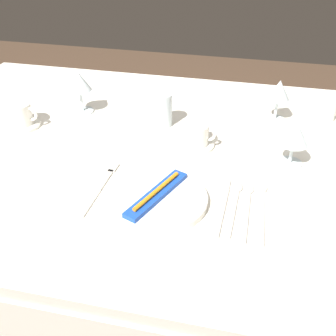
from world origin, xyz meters
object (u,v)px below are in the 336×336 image
spoon_soup (235,201)px  wine_glass_right (295,135)px  wine_glass_left (279,92)px  spoon_dessert (247,204)px  fork_outer (101,186)px  dinner_knife (221,208)px  toothbrush_package (157,194)px  coffee_cup_left (194,134)px  dinner_plate (157,199)px  coffee_cup_far (19,114)px  spoon_tea (262,204)px  drink_tumbler (162,112)px  wine_glass_far (79,84)px  coffee_cup_right (324,108)px

spoon_soup → wine_glass_right: 0.25m
wine_glass_left → spoon_dessert: bearing=-97.2°
wine_glass_left → fork_outer: bearing=-132.0°
spoon_dessert → dinner_knife: bearing=-153.7°
toothbrush_package → wine_glass_right: (0.31, 0.24, 0.06)m
toothbrush_package → coffee_cup_left: coffee_cup_left is taller
dinner_plate → spoon_dessert: dinner_plate is taller
coffee_cup_left → dinner_plate: bearing=-98.3°
fork_outer → spoon_dessert: 0.36m
wine_glass_right → fork_outer: bearing=-155.6°
coffee_cup_far → wine_glass_right: wine_glass_right is taller
spoon_dessert → spoon_tea: size_ratio=0.94×
fork_outer → drink_tumbler: bearing=78.2°
dinner_plate → spoon_soup: bearing=13.2°
spoon_dessert → drink_tumbler: drink_tumbler is taller
dinner_knife → spoon_dessert: size_ratio=1.00×
fork_outer → wine_glass_left: bearing=48.0°
spoon_dessert → wine_glass_right: wine_glass_right is taller
toothbrush_package → fork_outer: bearing=168.2°
coffee_cup_left → wine_glass_far: (-0.40, 0.14, 0.06)m
dinner_knife → drink_tumbler: (-0.23, 0.38, 0.04)m
coffee_cup_far → wine_glass_far: wine_glass_far is taller
toothbrush_package → wine_glass_far: (-0.36, 0.41, 0.07)m
spoon_soup → spoon_tea: bearing=2.7°
dinner_knife → coffee_cup_far: bearing=157.9°
toothbrush_package → coffee_cup_left: size_ratio=1.95×
dinner_knife → spoon_soup: size_ratio=1.03×
coffee_cup_right → wine_glass_right: wine_glass_right is taller
coffee_cup_left → wine_glass_far: 0.43m
coffee_cup_left → drink_tumbler: (-0.12, 0.11, 0.01)m
fork_outer → coffee_cup_right: 0.75m
spoon_soup → coffee_cup_far: 0.73m
spoon_dessert → coffee_cup_right: size_ratio=2.11×
spoon_soup → coffee_cup_right: bearing=63.8°
dinner_plate → coffee_cup_right: size_ratio=2.35×
spoon_soup → coffee_cup_left: size_ratio=1.95×
coffee_cup_right → wine_glass_left: (-0.15, -0.02, 0.05)m
coffee_cup_right → wine_glass_far: (-0.77, -0.10, 0.05)m
coffee_cup_right → wine_glass_right: bearing=-110.6°
dinner_plate → spoon_dessert: (0.21, 0.04, -0.01)m
fork_outer → dinner_plate: bearing=-11.8°
toothbrush_package → coffee_cup_left: bearing=81.7°
fork_outer → wine_glass_left: wine_glass_left is taller
coffee_cup_far → wine_glass_right: size_ratio=0.84×
dinner_plate → spoon_dessert: bearing=10.4°
spoon_dessert → drink_tumbler: size_ratio=2.06×
wine_glass_left → drink_tumbler: 0.37m
drink_tumbler → dinner_plate: bearing=-78.6°
spoon_soup → wine_glass_left: size_ratio=1.55×
fork_outer → wine_glass_left: 0.63m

